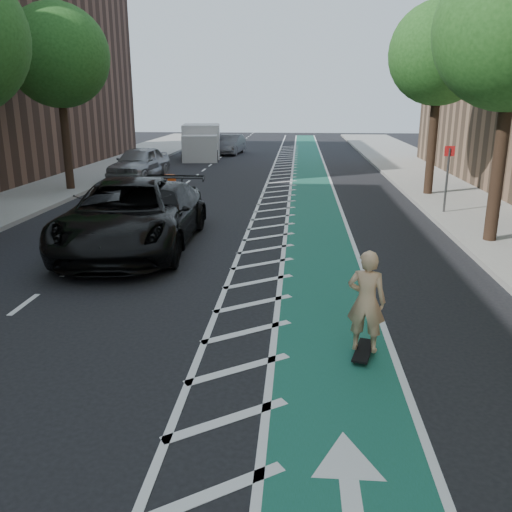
# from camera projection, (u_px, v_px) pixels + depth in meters

# --- Properties ---
(ground) EXTENTS (120.00, 120.00, 0.00)m
(ground) POSITION_uv_depth(u_px,v_px,m) (145.00, 366.00, 8.58)
(ground) COLOR black
(ground) RESTS_ON ground
(bike_lane) EXTENTS (2.00, 90.00, 0.01)m
(bike_lane) POSITION_uv_depth(u_px,v_px,m) (317.00, 226.00, 17.92)
(bike_lane) COLOR #175338
(bike_lane) RESTS_ON ground
(buffer_strip) EXTENTS (1.40, 90.00, 0.01)m
(buffer_strip) POSITION_uv_depth(u_px,v_px,m) (271.00, 225.00, 18.03)
(buffer_strip) COLOR silver
(buffer_strip) RESTS_ON ground
(curb_right) EXTENTS (0.12, 90.00, 0.16)m
(curb_right) POSITION_uv_depth(u_px,v_px,m) (442.00, 226.00, 17.59)
(curb_right) COLOR gray
(curb_right) RESTS_ON ground
(curb_left) EXTENTS (0.12, 90.00, 0.16)m
(curb_left) POSITION_uv_depth(u_px,v_px,m) (24.00, 219.00, 18.65)
(curb_left) COLOR gray
(curb_left) RESTS_ON ground
(tree_r_d) EXTENTS (4.20, 4.20, 7.90)m
(tree_r_d) POSITION_uv_depth(u_px,v_px,m) (440.00, 54.00, 21.67)
(tree_r_d) COLOR #382619
(tree_r_d) RESTS_ON ground
(tree_l_d) EXTENTS (4.20, 4.20, 7.90)m
(tree_l_d) POSITION_uv_depth(u_px,v_px,m) (58.00, 56.00, 22.86)
(tree_l_d) COLOR #382619
(tree_l_d) RESTS_ON ground
(sign_post) EXTENTS (0.35, 0.08, 2.47)m
(sign_post) POSITION_uv_depth(u_px,v_px,m) (447.00, 178.00, 19.11)
(sign_post) COLOR #4C4C4C
(sign_post) RESTS_ON ground
(skateboard) EXTENTS (0.47, 0.92, 0.12)m
(skateboard) POSITION_uv_depth(u_px,v_px,m) (363.00, 351.00, 8.87)
(skateboard) COLOR black
(skateboard) RESTS_ON ground
(skateboarder) EXTENTS (0.70, 0.55, 1.69)m
(skateboarder) POSITION_uv_depth(u_px,v_px,m) (366.00, 301.00, 8.63)
(skateboarder) COLOR #DBAA7B
(skateboarder) RESTS_ON skateboard
(suv_near) EXTENTS (3.94, 7.18, 1.91)m
(suv_near) POSITION_uv_depth(u_px,v_px,m) (127.00, 215.00, 15.00)
(suv_near) COLOR black
(suv_near) RESTS_ON ground
(suv_far) EXTENTS (2.36, 5.74, 1.66)m
(suv_far) POSITION_uv_depth(u_px,v_px,m) (155.00, 215.00, 15.65)
(suv_far) COLOR black
(suv_far) RESTS_ON ground
(car_silver) EXTENTS (2.50, 5.07, 1.66)m
(car_silver) POSITION_uv_depth(u_px,v_px,m) (139.00, 163.00, 28.12)
(car_silver) COLOR gray
(car_silver) RESTS_ON ground
(car_grey) EXTENTS (1.94, 4.46, 1.43)m
(car_grey) POSITION_uv_depth(u_px,v_px,m) (230.00, 144.00, 40.67)
(car_grey) COLOR #535457
(car_grey) RESTS_ON ground
(box_truck) EXTENTS (3.13, 5.76, 2.29)m
(box_truck) POSITION_uv_depth(u_px,v_px,m) (201.00, 143.00, 37.66)
(box_truck) COLOR beige
(box_truck) RESTS_ON ground
(barrel_a) EXTENTS (0.67, 0.67, 0.92)m
(barrel_a) POSITION_uv_depth(u_px,v_px,m) (154.00, 217.00, 17.23)
(barrel_a) COLOR #DB570B
(barrel_a) RESTS_ON ground
(barrel_b) EXTENTS (0.63, 0.63, 0.86)m
(barrel_b) POSITION_uv_depth(u_px,v_px,m) (177.00, 195.00, 21.40)
(barrel_b) COLOR orange
(barrel_b) RESTS_ON ground
(barrel_c) EXTENTS (0.72, 0.72, 0.98)m
(barrel_c) POSITION_uv_depth(u_px,v_px,m) (169.00, 187.00, 22.76)
(barrel_c) COLOR #DA420B
(barrel_c) RESTS_ON ground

